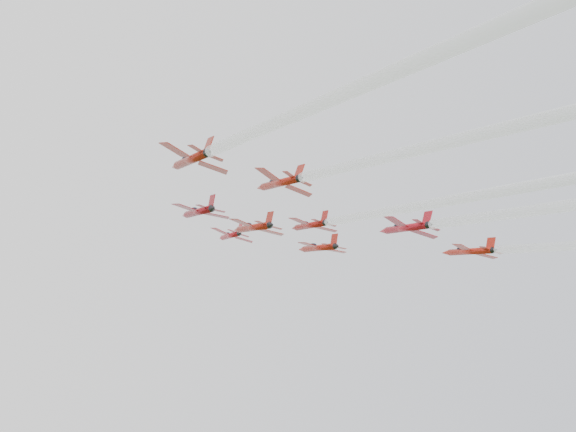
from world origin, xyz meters
TOP-DOWN VIEW (x-y plane):
  - jet_lead at (0.49, 25.66)m, footprint 8.67×11.51m
  - jet_row2_left at (-10.86, 13.85)m, footprint 10.41×13.82m
  - jet_row2_center at (-0.65, 13.37)m, footprint 10.55×14.00m
  - jet_row2_right at (13.00, 14.09)m, footprint 9.89×13.13m
  - jet_center at (2.99, -37.83)m, footprint 8.65×85.73m
  - jet_rear_farleft at (-23.29, -57.45)m, footprint 9.83×97.47m
  - jet_rear_left at (-11.54, -55.41)m, footprint 8.83×87.55m

SIDE VIEW (x-z plane):
  - jet_rear_farleft at x=-23.29m, z-range 95.27..140.47m
  - jet_rear_left at x=-11.54m, z-range 98.49..139.10m
  - jet_center at x=2.99m, z-range 106.90..146.67m
  - jet_row2_center at x=-0.65m, z-range 146.50..153.74m
  - jet_row2_left at x=-10.86m, z-range 146.76..153.91m
  - jet_row2_right at x=13.00m, z-range 147.05..153.84m
  - jet_lead at x=0.49m, z-range 152.71..158.66m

